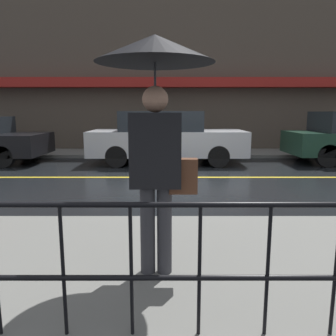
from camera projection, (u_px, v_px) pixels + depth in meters
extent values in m
plane|color=black|center=(185.00, 177.00, 7.72)|extent=(80.00, 80.00, 0.00)
cube|color=slate|center=(209.00, 264.00, 3.21)|extent=(28.00, 2.68, 0.10)
cube|color=slate|center=(179.00, 153.00, 11.88)|extent=(28.00, 2.03, 0.10)
cube|color=gold|center=(185.00, 177.00, 7.72)|extent=(25.20, 0.12, 0.01)
cube|color=#4C4238|center=(178.00, 68.00, 12.49)|extent=(28.00, 0.30, 6.37)
cube|color=maroon|center=(178.00, 83.00, 12.18)|extent=(16.80, 0.55, 0.35)
cylinder|color=black|center=(235.00, 205.00, 1.98)|extent=(12.00, 0.04, 0.04)
cylinder|color=black|center=(232.00, 278.00, 2.06)|extent=(12.00, 0.04, 0.04)
cylinder|color=black|center=(62.00, 272.00, 2.05)|extent=(0.02, 0.02, 0.87)
cylinder|color=black|center=(131.00, 271.00, 2.06)|extent=(0.02, 0.02, 0.87)
cylinder|color=black|center=(199.00, 271.00, 2.06)|extent=(0.02, 0.02, 0.87)
cylinder|color=black|center=(267.00, 271.00, 2.06)|extent=(0.02, 0.02, 0.87)
cylinder|color=black|center=(335.00, 271.00, 2.06)|extent=(0.02, 0.02, 0.87)
cylinder|color=#333338|center=(147.00, 230.00, 2.89)|extent=(0.13, 0.13, 0.79)
cylinder|color=#333338|center=(164.00, 230.00, 2.89)|extent=(0.13, 0.13, 0.79)
cube|color=black|center=(155.00, 150.00, 2.77)|extent=(0.43, 0.26, 0.63)
sphere|color=tan|center=(154.00, 99.00, 2.70)|extent=(0.22, 0.22, 0.22)
cylinder|color=#262628|center=(154.00, 107.00, 2.71)|extent=(0.02, 0.02, 0.71)
cone|color=black|center=(154.00, 49.00, 2.63)|extent=(0.98, 0.98, 0.22)
cube|color=brown|center=(182.00, 176.00, 2.81)|extent=(0.24, 0.12, 0.30)
cylinder|color=black|center=(28.00, 150.00, 10.69)|extent=(0.61, 0.22, 0.61)
cylinder|color=black|center=(2.00, 157.00, 9.01)|extent=(0.61, 0.22, 0.61)
cube|color=#B2B5BA|center=(167.00, 142.00, 9.81)|extent=(4.55, 1.87, 0.72)
cube|color=#1E2328|center=(161.00, 121.00, 9.70)|extent=(2.36, 1.72, 0.57)
cylinder|color=black|center=(210.00, 150.00, 10.68)|extent=(0.61, 0.22, 0.61)
cylinder|color=black|center=(218.00, 157.00, 9.05)|extent=(0.61, 0.22, 0.61)
cylinder|color=black|center=(124.00, 150.00, 10.67)|extent=(0.61, 0.22, 0.61)
cylinder|color=black|center=(116.00, 157.00, 9.04)|extent=(0.61, 0.22, 0.61)
cylinder|color=black|center=(303.00, 149.00, 10.65)|extent=(0.64, 0.22, 0.64)
cylinder|color=black|center=(326.00, 156.00, 9.09)|extent=(0.64, 0.22, 0.64)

